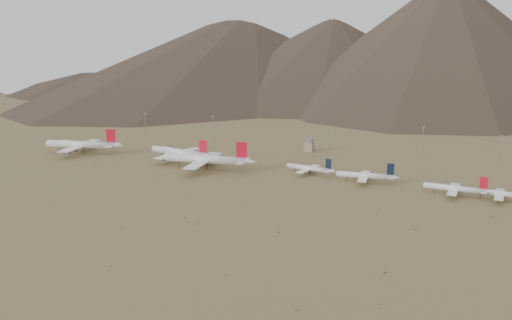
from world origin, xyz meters
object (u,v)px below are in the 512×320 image
at_px(narrowbody_a, 310,168).
at_px(control_tower, 309,145).
at_px(widebody_west, 82,145).
at_px(widebody_east, 206,159).
at_px(widebody_centre, 179,152).
at_px(narrowbody_b, 367,176).

xyz_separation_m(narrowbody_a, control_tower, (-29.59, 79.87, 0.82)).
height_order(widebody_west, widebody_east, widebody_east).
distance_m(widebody_west, narrowbody_a, 213.69).
bearing_deg(widebody_east, widebody_centre, 144.55).
distance_m(widebody_west, control_tower, 207.86).
bearing_deg(control_tower, widebody_west, -151.88).
xyz_separation_m(widebody_west, narrowbody_b, (257.04, 14.08, -2.98)).
distance_m(widebody_centre, narrowbody_b, 160.84).
height_order(widebody_centre, control_tower, widebody_centre).
distance_m(widebody_east, control_tower, 112.58).
xyz_separation_m(widebody_centre, control_tower, (87.09, 83.26, -1.55)).
distance_m(widebody_centre, narrowbody_a, 116.76).
height_order(widebody_west, control_tower, widebody_west).
xyz_separation_m(widebody_east, narrowbody_a, (79.89, 20.81, -3.54)).
bearing_deg(widebody_west, widebody_east, -16.41).
relative_size(narrowbody_a, narrowbody_b, 0.92).
xyz_separation_m(widebody_west, narrowbody_a, (212.90, 18.10, -3.36)).
relative_size(widebody_centre, narrowbody_a, 1.60).
distance_m(widebody_west, narrowbody_b, 257.44).
relative_size(widebody_east, narrowbody_a, 1.86).
height_order(widebody_centre, widebody_east, widebody_east).
xyz_separation_m(widebody_west, control_tower, (183.30, 97.97, -2.53)).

